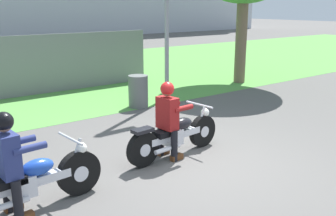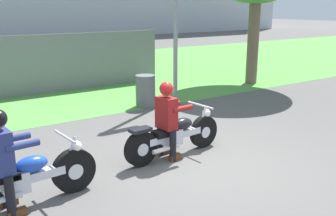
{
  "view_description": "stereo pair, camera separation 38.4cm",
  "coord_description": "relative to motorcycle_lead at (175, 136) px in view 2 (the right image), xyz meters",
  "views": [
    {
      "loc": [
        -4.13,
        -4.48,
        2.63
      ],
      "look_at": [
        -0.1,
        0.79,
        0.85
      ],
      "focal_mm": 40.8,
      "sensor_mm": 36.0,
      "label": 1
    },
    {
      "loc": [
        -3.81,
        -4.7,
        2.63
      ],
      "look_at": [
        -0.1,
        0.79,
        0.85
      ],
      "focal_mm": 40.8,
      "sensor_mm": 36.0,
      "label": 2
    }
  ],
  "objects": [
    {
      "name": "rider_lead",
      "position": [
        -0.17,
        -0.01,
        0.43
      ],
      "size": [
        0.57,
        0.49,
        1.38
      ],
      "rotation": [
        0.0,
        0.0,
        0.08
      ],
      "color": "black",
      "rests_on": "ground"
    },
    {
      "name": "motorcycle_lead",
      "position": [
        0.0,
        0.0,
        0.0
      ],
      "size": [
        2.07,
        0.66,
        0.86
      ],
      "rotation": [
        0.0,
        0.0,
        0.08
      ],
      "color": "black",
      "rests_on": "ground"
    },
    {
      "name": "rider_follow",
      "position": [
        -2.93,
        -0.38,
        0.44
      ],
      "size": [
        0.57,
        0.49,
        1.41
      ],
      "rotation": [
        0.0,
        0.0,
        0.08
      ],
      "color": "black",
      "rests_on": "ground"
    },
    {
      "name": "grass_verge",
      "position": [
        0.09,
        9.08,
        -0.38
      ],
      "size": [
        60.0,
        12.0,
        0.01
      ],
      "primitive_type": "cube",
      "color": "#549342",
      "rests_on": "ground"
    },
    {
      "name": "ground",
      "position": [
        0.09,
        -0.59,
        -0.38
      ],
      "size": [
        120.0,
        120.0,
        0.0
      ],
      "primitive_type": "plane",
      "color": "#565451"
    },
    {
      "name": "fence_segment",
      "position": [
        0.13,
        6.45,
        0.52
      ],
      "size": [
        7.0,
        0.06,
        1.8
      ],
      "primitive_type": "cube",
      "color": "slate",
      "rests_on": "ground"
    },
    {
      "name": "motorcycle_follow",
      "position": [
        -2.76,
        -0.37,
        0.02
      ],
      "size": [
        2.2,
        0.66,
        0.88
      ],
      "rotation": [
        0.0,
        0.0,
        0.08
      ],
      "color": "black",
      "rests_on": "ground"
    },
    {
      "name": "trash_can",
      "position": [
        1.36,
        3.3,
        0.05
      ],
      "size": [
        0.52,
        0.52,
        0.85
      ],
      "primitive_type": "cylinder",
      "color": "#595E5B",
      "rests_on": "ground"
    }
  ]
}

